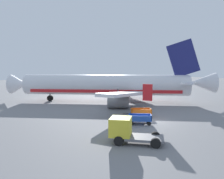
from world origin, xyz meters
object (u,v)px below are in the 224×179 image
Objects in this scene: airplane at (111,85)px; baggage_cart_nearest at (140,119)px; service_truck_beside_carts at (126,130)px; baggage_cart_second_in_row at (141,112)px.

baggage_cart_nearest is (-4.86, -15.91, -2.45)m from airplane.
airplane is 7.21× the size of service_truck_beside_carts.
airplane is 9.75× the size of baggage_cart_nearest.
airplane is 16.82m from baggage_cart_nearest.
baggage_cart_nearest is at bearing 44.45° from service_truck_beside_carts.
baggage_cart_nearest and baggage_cart_second_in_row have the same top height.
service_truck_beside_carts reaches higher than baggage_cart_nearest.
airplane is at bearing 65.16° from service_truck_beside_carts.
baggage_cart_second_in_row is 10.12m from service_truck_beside_carts.
airplane reaches higher than baggage_cart_second_in_row.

